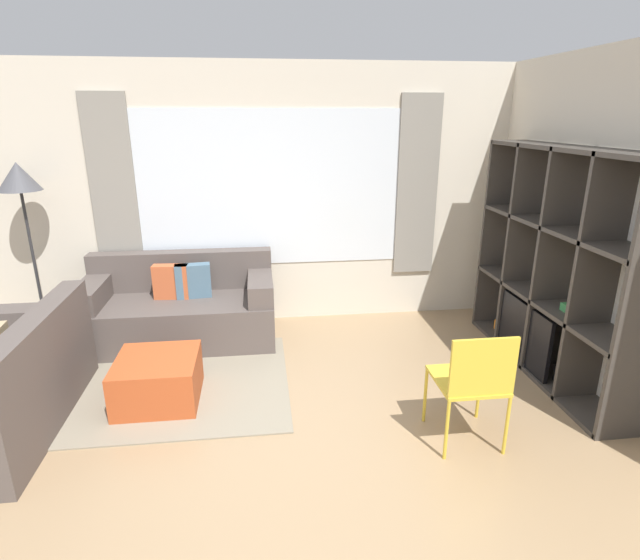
% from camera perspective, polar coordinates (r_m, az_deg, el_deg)
% --- Properties ---
extents(ground_plane, '(16.00, 16.00, 0.00)m').
position_cam_1_polar(ground_plane, '(3.30, -3.25, -23.15)').
color(ground_plane, '#9E7F5B').
extents(wall_back, '(6.28, 0.11, 2.70)m').
position_cam_1_polar(wall_back, '(5.34, -5.64, 9.35)').
color(wall_back, beige).
rests_on(wall_back, ground_plane).
extents(wall_right, '(0.07, 3.97, 2.70)m').
position_cam_1_polar(wall_right, '(4.79, 27.73, 6.20)').
color(wall_right, beige).
rests_on(wall_right, ground_plane).
extents(area_rug, '(2.71, 1.62, 0.01)m').
position_cam_1_polar(area_rug, '(4.60, -21.29, -11.33)').
color(area_rug, gray).
rests_on(area_rug, ground_plane).
extents(shelving_unit, '(0.38, 2.11, 1.95)m').
position_cam_1_polar(shelving_unit, '(4.71, 25.56, 1.14)').
color(shelving_unit, silver).
rests_on(shelving_unit, ground_plane).
extents(couch_main, '(1.85, 0.85, 0.85)m').
position_cam_1_polar(couch_main, '(5.22, -15.59, -3.25)').
color(couch_main, '#564C47').
rests_on(couch_main, ground_plane).
extents(couch_side, '(0.85, 1.65, 0.85)m').
position_cam_1_polar(couch_side, '(4.32, -32.42, -10.29)').
color(couch_side, '#564C47').
rests_on(couch_side, ground_plane).
extents(ottoman, '(0.63, 0.64, 0.37)m').
position_cam_1_polar(ottoman, '(4.24, -18.01, -10.80)').
color(ottoman, '#B74C23').
rests_on(ottoman, ground_plane).
extents(floor_lamp, '(0.38, 0.38, 1.78)m').
position_cam_1_polar(floor_lamp, '(5.46, -31.09, 9.15)').
color(floor_lamp, black).
rests_on(floor_lamp, ground_plane).
extents(folding_chair, '(0.44, 0.46, 0.86)m').
position_cam_1_polar(folding_chair, '(3.54, 17.10, -10.69)').
color(folding_chair, gold).
rests_on(folding_chair, ground_plane).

